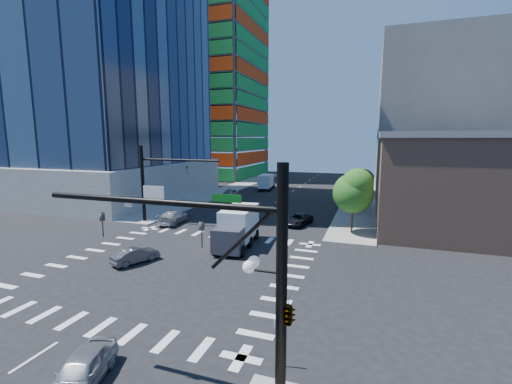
% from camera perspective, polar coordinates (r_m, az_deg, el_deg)
% --- Properties ---
extents(ground, '(160.00, 160.00, 0.00)m').
position_cam_1_polar(ground, '(28.25, -13.17, -11.93)').
color(ground, black).
rests_on(ground, ground).
extents(road_markings, '(20.00, 20.00, 0.01)m').
position_cam_1_polar(road_markings, '(28.24, -13.17, -11.92)').
color(road_markings, silver).
rests_on(road_markings, ground).
extents(sidewalk_ne, '(5.00, 60.00, 0.15)m').
position_cam_1_polar(sidewalk_ne, '(63.08, 17.01, -0.53)').
color(sidewalk_ne, gray).
rests_on(sidewalk_ne, ground).
extents(sidewalk_nw, '(5.00, 60.00, 0.15)m').
position_cam_1_polar(sidewalk_nw, '(68.50, -4.37, 0.55)').
color(sidewalk_nw, gray).
rests_on(sidewalk_nw, ground).
extents(construction_building, '(25.16, 34.50, 70.60)m').
position_cam_1_polar(construction_building, '(95.11, -7.77, 17.64)').
color(construction_building, slate).
rests_on(construction_building, ground).
extents(commercial_building, '(20.50, 22.50, 10.60)m').
position_cam_1_polar(commercial_building, '(45.80, 32.31, 1.71)').
color(commercial_building, '#956D56').
rests_on(commercial_building, ground).
extents(bg_building_ne, '(24.00, 30.00, 28.00)m').
position_cam_1_polar(bg_building_ne, '(78.44, 28.71, 10.75)').
color(bg_building_ne, slate).
rests_on(bg_building_ne, ground).
extents(signal_mast_se, '(10.51, 2.48, 9.00)m').
position_cam_1_polar(signal_mast_se, '(12.39, 0.12, -14.41)').
color(signal_mast_se, black).
rests_on(signal_mast_se, sidewalk_se).
extents(signal_mast_nw, '(10.20, 0.40, 9.00)m').
position_cam_1_polar(signal_mast_nw, '(41.82, -16.76, 2.40)').
color(signal_mast_nw, black).
rests_on(signal_mast_nw, sidewalk_nw).
extents(tree_south, '(4.16, 4.16, 6.82)m').
position_cam_1_polar(tree_south, '(36.60, 16.09, 0.29)').
color(tree_south, '#382316').
rests_on(tree_south, sidewalk_ne).
extents(tree_north, '(3.54, 3.52, 5.78)m').
position_cam_1_polar(tree_north, '(48.57, 17.13, 1.44)').
color(tree_north, '#382316').
rests_on(tree_north, sidewalk_ne).
extents(no_parking_sign, '(0.30, 0.06, 2.20)m').
position_cam_1_polar(no_parking_sign, '(16.18, 3.56, -22.96)').
color(no_parking_sign, black).
rests_on(no_parking_sign, ground).
extents(car_nb_near, '(2.68, 4.26, 1.35)m').
position_cam_1_polar(car_nb_near, '(17.04, -27.09, -24.98)').
color(car_nb_near, '#A1A2A8').
rests_on(car_nb_near, ground).
extents(car_nb_far, '(3.13, 5.05, 1.30)m').
position_cam_1_polar(car_nb_far, '(40.12, 7.05, -4.57)').
color(car_nb_far, black).
rests_on(car_nb_far, ground).
extents(car_sb_near, '(2.53, 5.37, 1.52)m').
position_cam_1_polar(car_sb_near, '(41.77, -13.51, -4.07)').
color(car_sb_near, '#B7B7B7').
rests_on(car_sb_near, ground).
extents(car_sb_mid, '(1.93, 4.38, 1.47)m').
position_cam_1_polar(car_sb_mid, '(58.93, -4.12, -0.15)').
color(car_sb_mid, '#929398').
rests_on(car_sb_mid, ground).
extents(car_sb_cross, '(2.73, 4.01, 1.25)m').
position_cam_1_polar(car_sb_cross, '(29.67, -19.46, -9.91)').
color(car_sb_cross, '#4A4B4F').
rests_on(car_sb_cross, ground).
extents(box_truck_near, '(3.52, 6.92, 3.49)m').
position_cam_1_polar(box_truck_near, '(31.75, -3.31, -6.45)').
color(box_truck_near, black).
rests_on(box_truck_near, ground).
extents(box_truck_far, '(3.04, 5.96, 3.01)m').
position_cam_1_polar(box_truck_far, '(67.67, 1.79, 1.54)').
color(box_truck_far, black).
rests_on(box_truck_far, ground).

